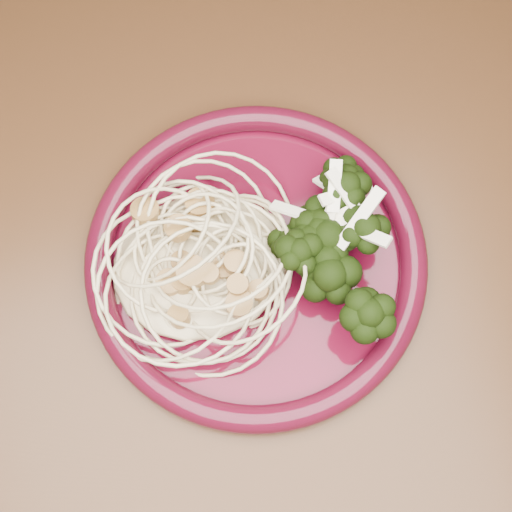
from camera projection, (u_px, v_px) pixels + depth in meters
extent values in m
plane|color=#51301C|center=(280.00, 351.00, 1.37)|extent=(3.50, 3.50, 0.00)
cube|color=#472814|center=(304.00, 204.00, 0.68)|extent=(1.20, 0.80, 0.04)
cylinder|color=#480719|center=(256.00, 262.00, 0.64)|extent=(0.34, 0.34, 0.01)
torus|color=#480819|center=(256.00, 258.00, 0.63)|extent=(0.35, 0.35, 0.02)
ellipsoid|color=beige|center=(199.00, 261.00, 0.62)|extent=(0.17, 0.16, 0.04)
ellipsoid|color=black|center=(326.00, 242.00, 0.61)|extent=(0.12, 0.18, 0.06)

